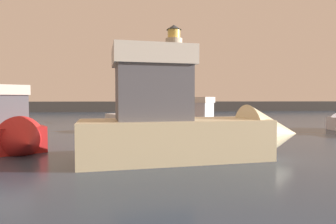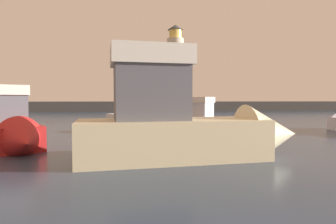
# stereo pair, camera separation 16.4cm
# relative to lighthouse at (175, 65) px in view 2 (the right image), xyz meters

# --- Properties ---
(ground_plane) EXTENTS (220.00, 220.00, 0.00)m
(ground_plane) POSITION_rel_lighthouse_xyz_m (-6.21, -27.78, -9.12)
(ground_plane) COLOR #2D3D51
(breakwater) EXTENTS (85.77, 5.59, 1.93)m
(breakwater) POSITION_rel_lighthouse_xyz_m (-6.21, 0.00, -8.16)
(breakwater) COLOR #423F3D
(breakwater) RESTS_ON ground_plane
(lighthouse) EXTENTS (3.32, 3.32, 15.19)m
(lighthouse) POSITION_rel_lighthouse_xyz_m (0.00, 0.00, 0.00)
(lighthouse) COLOR beige
(lighthouse) RESTS_ON breakwater
(motorboat_0) EXTENTS (5.17, 5.83, 2.77)m
(motorboat_0) POSITION_rel_lighthouse_xyz_m (-4.16, -36.11, -8.40)
(motorboat_0) COLOR silver
(motorboat_0) RESTS_ON ground_plane
(motorboat_2) EXTENTS (9.34, 3.59, 4.75)m
(motorboat_2) POSITION_rel_lighthouse_xyz_m (-5.61, -46.02, -7.76)
(motorboat_2) COLOR beige
(motorboat_2) RESTS_ON ground_plane
(motorboat_3) EXTENTS (5.35, 7.31, 3.43)m
(motorboat_3) POSITION_rel_lighthouse_xyz_m (-13.76, -42.73, -8.21)
(motorboat_3) COLOR #B21E1E
(motorboat_3) RESTS_ON ground_plane
(sailboat_moored) EXTENTS (4.39, 6.34, 8.30)m
(sailboat_moored) POSITION_rel_lighthouse_xyz_m (-8.98, -27.12, -8.68)
(sailboat_moored) COLOR white
(sailboat_moored) RESTS_ON ground_plane
(mooring_buoy) EXTENTS (1.08, 1.08, 1.08)m
(mooring_buoy) POSITION_rel_lighthouse_xyz_m (-6.55, -32.40, -8.58)
(mooring_buoy) COLOR #EA5919
(mooring_buoy) RESTS_ON ground_plane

